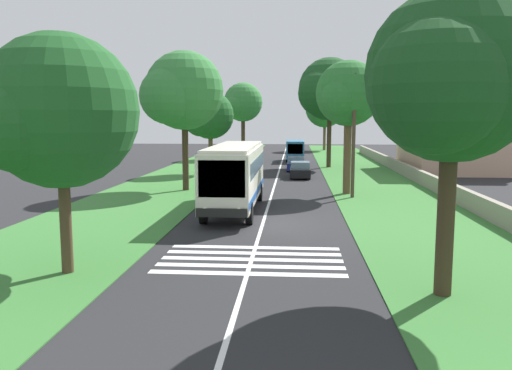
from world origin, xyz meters
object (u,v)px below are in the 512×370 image
roadside_tree_left_1 (60,115)px  roadside_tree_left_3 (182,93)px  roadside_tree_right_0 (347,95)px  trailing_car_0 (300,170)px  trailing_minibus_0 (295,149)px  roadside_tree_left_2 (208,117)px  roadside_tree_right_1 (446,82)px  roadside_building (455,137)px  coach_bus (235,173)px  roadside_tree_right_3 (324,109)px  roadside_tree_right_2 (328,91)px  roadside_tree_left_0 (243,104)px  utility_pole (354,134)px  trailing_car_1 (296,164)px

roadside_tree_left_1 → roadside_tree_left_3: roadside_tree_left_3 is taller
roadside_tree_right_0 → trailing_car_0: bearing=17.3°
roadside_tree_left_1 → roadside_tree_right_0: size_ratio=0.88×
trailing_minibus_0 → roadside_tree_right_0: size_ratio=0.66×
trailing_car_0 → roadside_tree_left_2: size_ratio=0.56×
roadside_tree_right_1 → roadside_building: 39.54m
coach_bus → roadside_tree_right_3: size_ratio=1.12×
roadside_tree_left_2 → roadside_tree_left_3: roadside_tree_left_3 is taller
roadside_tree_right_1 → trailing_minibus_0: bearing=5.0°
coach_bus → trailing_car_0: 17.18m
roadside_building → roadside_tree_right_2: bearing=78.0°
roadside_tree_left_1 → trailing_car_0: bearing=-15.8°
roadside_building → roadside_tree_right_3: bearing=19.0°
coach_bus → roadside_tree_left_0: size_ratio=1.14×
roadside_tree_left_1 → roadside_tree_right_1: 12.15m
trailing_car_0 → roadside_tree_left_3: (-8.75, 8.54, 6.33)m
utility_pole → roadside_building: utility_pole is taller
roadside_building → roadside_tree_left_1: bearing=146.9°
roadside_tree_right_0 → roadside_tree_right_1: roadside_tree_right_0 is taller
roadside_building → trailing_minibus_0: bearing=57.0°
trailing_minibus_0 → utility_pole: utility_pole is taller
roadside_tree_right_0 → roadside_tree_right_1: (-20.76, -0.75, -0.52)m
trailing_car_1 → roadside_tree_left_3: size_ratio=0.43×
trailing_minibus_0 → trailing_car_0: bearing=-178.5°
roadside_tree_right_1 → roadside_tree_right_2: bearing=1.2°
roadside_tree_left_2 → roadside_tree_right_1: bearing=-159.5°
roadside_building → roadside_tree_left_0: bearing=56.8°
coach_bus → roadside_tree_right_3: roadside_tree_right_3 is taller
trailing_minibus_0 → roadside_tree_right_1: bearing=-175.0°
coach_bus → roadside_tree_left_2: (19.20, 4.73, 3.22)m
roadside_tree_right_1 → roadside_building: (37.68, -11.62, -2.91)m
roadside_tree_left_1 → roadside_building: (36.24, -23.65, -1.99)m
trailing_car_0 → roadside_tree_right_3: bearing=-6.0°
roadside_tree_right_0 → roadside_tree_right_1: 20.78m
trailing_minibus_0 → roadside_tree_right_1: 48.40m
coach_bus → roadside_tree_right_0: roadside_tree_right_0 is taller
roadside_tree_right_0 → roadside_tree_right_1: size_ratio=1.03×
utility_pole → roadside_tree_left_2: bearing=40.3°
roadside_tree_right_3 → trailing_car_1: bearing=172.3°
trailing_minibus_0 → roadside_tree_right_3: bearing=-11.7°
roadside_tree_right_2 → roadside_tree_right_3: bearing=-2.4°
trailing_car_0 → roadside_tree_right_0: bearing=-162.7°
roadside_tree_left_2 → roadside_tree_right_1: roadside_tree_right_1 is taller
trailing_car_0 → roadside_tree_right_1: (-30.52, -3.78, 5.59)m
trailing_car_0 → roadside_tree_left_3: size_ratio=0.43×
roadside_tree_right_2 → utility_pole: bearing=-178.8°
roadside_tree_left_1 → roadside_tree_right_0: 22.42m
roadside_tree_right_3 → utility_pole: (-51.30, 0.83, -2.51)m
trailing_minibus_0 → roadside_tree_left_2: size_ratio=0.78×
roadside_tree_left_1 → roadside_tree_left_3: (20.33, 0.29, 1.66)m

